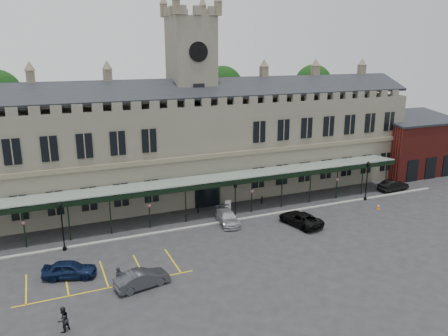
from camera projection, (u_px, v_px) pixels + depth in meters
name	position (u px, v px, depth m)	size (l,w,h in m)	color
ground	(248.00, 241.00, 42.84)	(140.00, 140.00, 0.00)	#242427
station_building	(193.00, 146.00, 55.26)	(60.00, 10.36, 17.30)	#5E5B4F
clock_tower	(192.00, 93.00, 53.61)	(5.60, 5.60, 24.80)	#5E5B4F
canopy	(219.00, 196.00, 48.83)	(50.00, 4.10, 4.30)	#8C9E93
brick_annex	(411.00, 146.00, 66.27)	(12.40, 8.36, 9.23)	#5C1916
kerb	(226.00, 221.00, 47.70)	(60.00, 0.40, 0.12)	gray
parking_markings	(105.00, 277.00, 36.16)	(16.00, 6.00, 0.01)	gold
tree_behind_mid	(223.00, 88.00, 64.73)	(6.00, 6.00, 16.00)	#332314
tree_behind_right	(313.00, 84.00, 70.85)	(6.00, 6.00, 16.00)	#332314
lamp_post_left	(62.00, 221.00, 40.24)	(0.46, 0.46, 4.89)	black
lamp_post_mid	(235.00, 198.00, 47.42)	(0.43, 0.43, 4.52)	black
lamp_post_right	(367.00, 177.00, 54.04)	(0.48, 0.48, 5.04)	black
traffic_cone	(378.00, 207.00, 51.42)	(0.41, 0.41, 0.65)	#E65707
sign_board	(228.00, 206.00, 50.98)	(0.74, 0.06, 1.26)	black
bollard_left	(198.00, 209.00, 50.30)	(0.17, 0.17, 0.95)	black
bollard_right	(262.00, 200.00, 53.23)	(0.17, 0.17, 0.96)	black
car_left_a	(69.00, 269.00, 35.86)	(1.73, 4.30, 1.47)	#0C1735
car_left_b	(142.00, 279.00, 34.43)	(1.52, 4.35, 1.43)	#34363B
car_taxi	(227.00, 217.00, 47.17)	(1.92, 4.73, 1.37)	#9D9FA4
car_van	(300.00, 219.00, 46.71)	(2.39, 5.17, 1.44)	black
car_right_b	(393.00, 185.00, 58.26)	(1.53, 4.37, 1.44)	black
person_a	(119.00, 278.00, 34.20)	(0.66, 0.43, 1.80)	black
person_b	(63.00, 319.00, 28.92)	(0.87, 0.68, 1.79)	black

